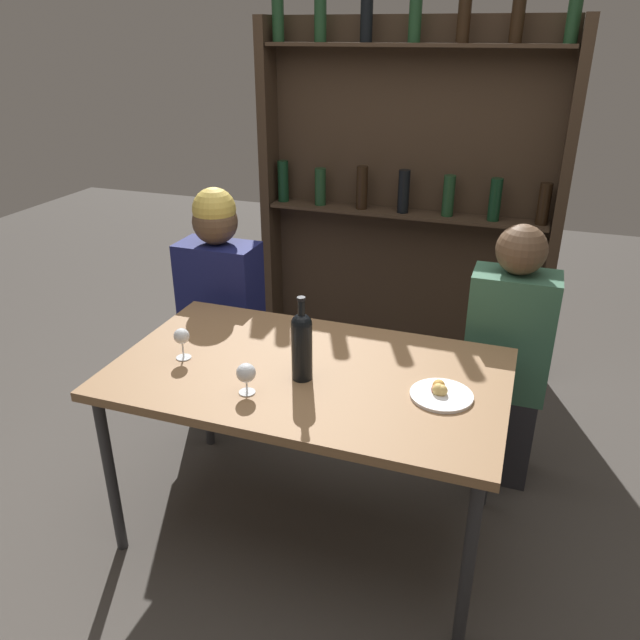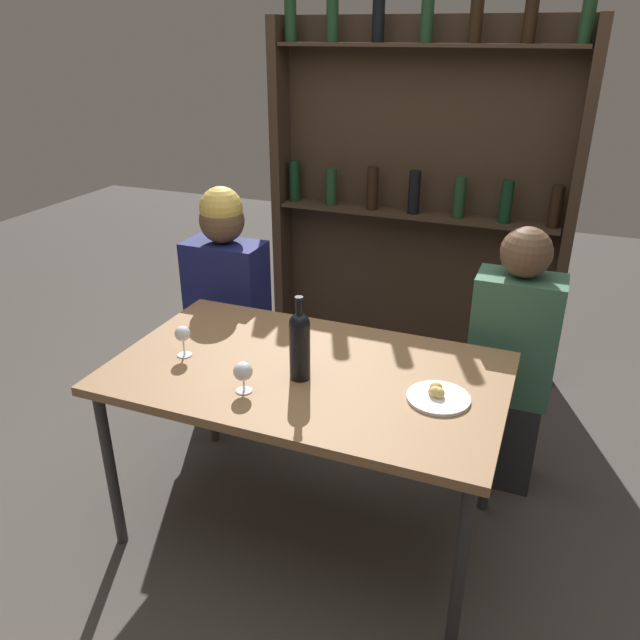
{
  "view_description": "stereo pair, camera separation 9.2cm",
  "coord_description": "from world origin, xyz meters",
  "px_view_note": "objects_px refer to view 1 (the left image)",
  "views": [
    {
      "loc": [
        0.73,
        -1.95,
        1.94
      ],
      "look_at": [
        0.0,
        0.13,
        0.92
      ],
      "focal_mm": 35.0,
      "sensor_mm": 36.0,
      "label": 1
    },
    {
      "loc": [
        0.81,
        -1.91,
        1.94
      ],
      "look_at": [
        0.0,
        0.13,
        0.92
      ],
      "focal_mm": 35.0,
      "sensor_mm": 36.0,
      "label": 2
    }
  ],
  "objects_px": {
    "wine_glass_0": "(182,337)",
    "wine_glass_1": "(246,374)",
    "wine_bottle": "(303,343)",
    "food_plate_0": "(441,393)",
    "seated_person_right": "(505,364)",
    "seated_person_left": "(222,312)"
  },
  "relations": [
    {
      "from": "food_plate_0",
      "to": "seated_person_right",
      "type": "distance_m",
      "value": 0.71
    },
    {
      "from": "wine_glass_0",
      "to": "wine_bottle",
      "type": "bearing_deg",
      "value": 0.98
    },
    {
      "from": "food_plate_0",
      "to": "wine_bottle",
      "type": "bearing_deg",
      "value": -175.18
    },
    {
      "from": "wine_glass_1",
      "to": "seated_person_left",
      "type": "distance_m",
      "value": 1.05
    },
    {
      "from": "wine_bottle",
      "to": "seated_person_left",
      "type": "height_order",
      "value": "seated_person_left"
    },
    {
      "from": "wine_glass_1",
      "to": "seated_person_left",
      "type": "height_order",
      "value": "seated_person_left"
    },
    {
      "from": "wine_glass_0",
      "to": "wine_glass_1",
      "type": "xyz_separation_m",
      "value": [
        0.35,
        -0.15,
        -0.01
      ]
    },
    {
      "from": "seated_person_left",
      "to": "seated_person_right",
      "type": "relative_size",
      "value": 1.04
    },
    {
      "from": "food_plate_0",
      "to": "seated_person_left",
      "type": "bearing_deg",
      "value": 151.59
    },
    {
      "from": "wine_glass_1",
      "to": "seated_person_right",
      "type": "distance_m",
      "value": 1.24
    },
    {
      "from": "wine_glass_0",
      "to": "wine_glass_1",
      "type": "relative_size",
      "value": 1.09
    },
    {
      "from": "wine_glass_0",
      "to": "food_plate_0",
      "type": "distance_m",
      "value": 1.01
    },
    {
      "from": "wine_bottle",
      "to": "seated_person_right",
      "type": "xyz_separation_m",
      "value": [
        0.7,
        0.7,
        -0.32
      ]
    },
    {
      "from": "wine_glass_0",
      "to": "food_plate_0",
      "type": "bearing_deg",
      "value": 2.9
    },
    {
      "from": "wine_bottle",
      "to": "seated_person_right",
      "type": "relative_size",
      "value": 0.27
    },
    {
      "from": "wine_bottle",
      "to": "seated_person_left",
      "type": "distance_m",
      "value": 1.04
    },
    {
      "from": "food_plate_0",
      "to": "wine_glass_0",
      "type": "bearing_deg",
      "value": -177.1
    },
    {
      "from": "wine_bottle",
      "to": "wine_glass_0",
      "type": "height_order",
      "value": "wine_bottle"
    },
    {
      "from": "wine_glass_0",
      "to": "seated_person_left",
      "type": "xyz_separation_m",
      "value": [
        -0.21,
        0.71,
        -0.22
      ]
    },
    {
      "from": "wine_bottle",
      "to": "wine_glass_1",
      "type": "bearing_deg",
      "value": -133.54
    },
    {
      "from": "wine_glass_0",
      "to": "wine_glass_1",
      "type": "bearing_deg",
      "value": -23.81
    },
    {
      "from": "wine_bottle",
      "to": "seated_person_right",
      "type": "height_order",
      "value": "seated_person_right"
    }
  ]
}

